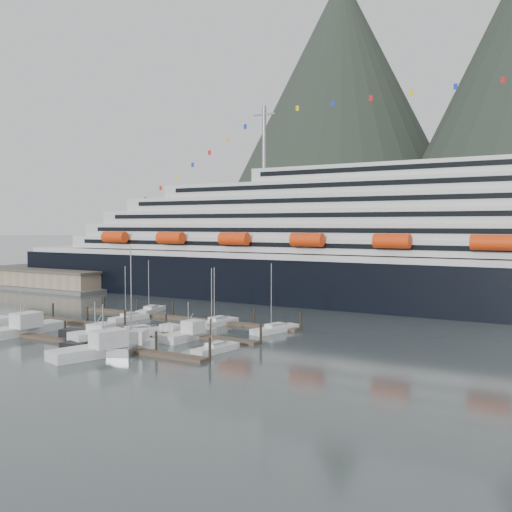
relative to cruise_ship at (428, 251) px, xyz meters
The scene contains 17 objects.
ground 63.76m from the cruise_ship, 118.66° to the right, with size 1600.00×1600.00×0.00m, color #3F4A4B.
cruise_ship is the anchor object (origin of this frame).
warehouse 103.31m from the cruise_ship, behind, with size 46.00×20.00×5.80m.
dock_near 74.63m from the cruise_ship, 118.31° to the right, with size 48.18×2.28×3.20m.
dock_mid 63.65m from the cruise_ship, 123.96° to the right, with size 48.18×2.28×3.20m.
dock_far 53.59m from the cruise_ship, 131.95° to the right, with size 48.18×2.28×3.20m.
sailboat_a 62.96m from the cruise_ship, 133.84° to the right, with size 3.30×8.14×10.45m.
sailboat_c 64.71m from the cruise_ship, 118.89° to the right, with size 6.23×10.46×14.73m.
sailboat_e 58.90m from the cruise_ship, 142.75° to the right, with size 4.38×9.20×10.91m.
sailboat_f 49.51m from the cruise_ship, 122.48° to the right, with size 3.36×8.96×10.64m.
sailboat_g 45.02m from the cruise_ship, 108.66° to the right, with size 4.85×9.82×11.72m.
sailboat_h 61.58m from the cruise_ship, 102.94° to the right, with size 3.19×8.02×12.03m.
trawler_a 80.89m from the cruise_ship, 126.78° to the right, with size 10.26×14.22×7.75m.
trawler_b 72.53m from the cruise_ship, 115.55° to the right, with size 8.62×11.29×7.13m.
trawler_c 73.77m from the cruise_ship, 110.63° to the right, with size 11.40×15.27×7.58m.
trawler_d 69.64m from the cruise_ship, 110.97° to the right, with size 8.80×10.64×6.06m.
trawler_e 59.13m from the cruise_ship, 112.79° to the right, with size 7.64×10.01×6.31m.
Camera 1 is at (63.45, -71.50, 17.62)m, focal length 42.00 mm.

